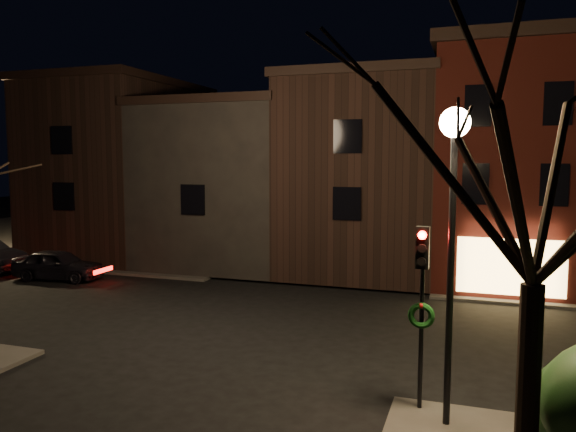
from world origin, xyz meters
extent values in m
plane|color=black|center=(0.00, 0.00, 0.00)|extent=(120.00, 120.00, 0.00)
cube|color=#2D2B28|center=(-20.00, 20.00, 0.06)|extent=(30.00, 30.00, 0.12)
cube|color=#41100B|center=(8.00, 9.50, 5.12)|extent=(6.00, 8.00, 10.00)
cube|color=black|center=(8.00, 9.50, 10.37)|extent=(6.50, 8.50, 0.50)
cube|color=#FFD072|center=(8.00, 5.45, 1.42)|extent=(4.00, 0.12, 2.20)
cube|color=black|center=(1.50, 10.50, 4.62)|extent=(7.00, 10.00, 9.00)
cube|color=black|center=(1.50, 10.50, 9.32)|extent=(7.30, 10.30, 0.40)
cube|color=black|center=(-5.75, 10.50, 4.12)|extent=(7.50, 10.00, 8.00)
cube|color=black|center=(-5.75, 10.50, 8.32)|extent=(7.80, 10.30, 0.40)
cube|color=black|center=(-13.00, 10.50, 4.87)|extent=(7.00, 10.00, 9.50)
cube|color=black|center=(-13.00, 10.50, 9.82)|extent=(7.30, 10.30, 0.40)
cylinder|color=black|center=(6.20, -6.00, 3.12)|extent=(0.14, 0.14, 6.00)
sphere|color=#FFD18C|center=(6.20, -6.00, 6.30)|extent=(0.60, 0.60, 0.60)
cylinder|color=black|center=(5.60, -5.40, 2.12)|extent=(0.10, 0.10, 4.00)
cube|color=black|center=(5.60, -5.58, 3.72)|extent=(0.28, 0.22, 0.90)
cylinder|color=#FF0C07|center=(5.60, -5.70, 4.00)|extent=(0.18, 0.06, 0.18)
cylinder|color=black|center=(5.60, -5.70, 3.72)|extent=(0.18, 0.06, 0.18)
cylinder|color=black|center=(5.60, -5.70, 3.44)|extent=(0.18, 0.06, 0.18)
torus|color=#0C380F|center=(5.60, -5.49, 2.22)|extent=(0.58, 0.14, 0.58)
sphere|color=#990C0C|center=(5.60, -5.51, 2.44)|extent=(0.12, 0.12, 0.12)
cylinder|color=black|center=(7.50, -8.50, 1.90)|extent=(0.36, 0.36, 3.57)
imported|color=black|center=(-11.65, 3.29, 0.71)|extent=(4.33, 2.17, 1.42)
camera|label=1|loc=(6.64, -17.60, 5.58)|focal=35.00mm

